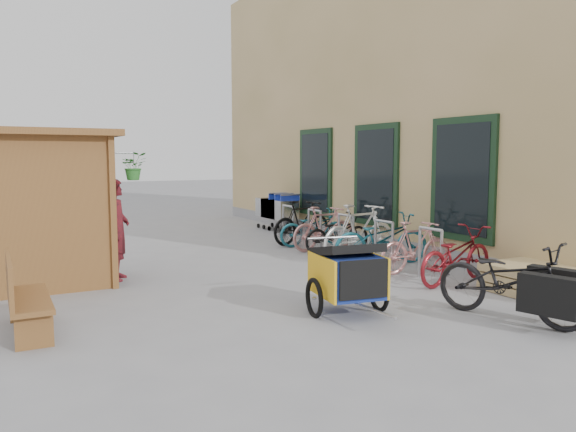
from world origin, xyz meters
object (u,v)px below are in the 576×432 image
kiosk (37,186)px  bench (22,295)px  bike_5 (324,228)px  bike_7 (302,222)px  bike_3 (360,232)px  bike_2 (381,238)px  child_trailer (347,272)px  bike_6 (314,228)px  bike_1 (416,247)px  bike_0 (456,255)px  bike_4 (337,233)px  cargo_bike (514,281)px  person_kiosk (117,230)px  pallet_stack (533,279)px  shopping_carts (277,208)px

kiosk → bench: 2.69m
bike_5 → bike_7: bearing=-5.1°
kiosk → bike_7: size_ratio=1.49×
bench → bike_3: bearing=19.0°
bike_2 → child_trailer: bearing=151.4°
bike_3 → bike_6: bike_3 is taller
bike_1 → bike_7: size_ratio=0.90×
bike_0 → bike_5: size_ratio=1.09×
bike_1 → bike_4: (-0.04, 2.37, -0.04)m
cargo_bike → bike_1: (0.90, 2.78, -0.04)m
person_kiosk → bike_5: bearing=-57.8°
bike_4 → bike_2: bearing=179.6°
bike_6 → person_kiosk: bearing=117.2°
child_trailer → bike_1: bearing=41.5°
bench → person_kiosk: size_ratio=0.86×
bike_6 → pallet_stack: bearing=-164.4°
bench → bike_2: bike_2 is taller
bench → bike_5: bearing=29.1°
shopping_carts → person_kiosk: (-5.13, -4.29, 0.22)m
bike_5 → bike_7: 1.00m
bike_0 → person_kiosk: bearing=49.0°
pallet_stack → kiosk: bearing=148.3°
bike_0 → bike_6: 4.28m
cargo_bike → bike_7: 6.56m
child_trailer → person_kiosk: 4.06m
cargo_bike → bike_4: cargo_bike is taller
bike_1 → bike_6: bike_1 is taller
bike_7 → bike_0: bearing=169.1°
shopping_carts → bike_6: shopping_carts is taller
child_trailer → bike_0: size_ratio=0.97×
shopping_carts → bike_2: (-0.51, -5.25, -0.12)m
bike_7 → bike_2: bearing=169.8°
person_kiosk → bike_6: person_kiosk is taller
shopping_carts → bike_2: shopping_carts is taller
kiosk → person_kiosk: size_ratio=1.52×
bench → bike_1: bearing=5.6°
cargo_bike → bike_4: size_ratio=1.27×
cargo_bike → bike_6: size_ratio=1.25×
person_kiosk → bike_4: 4.64m
cargo_bike → bike_5: size_ratio=1.26×
shopping_carts → bike_6: size_ratio=1.00×
bike_4 → person_kiosk: bearing=94.6°
bike_0 → bike_6: (-0.03, 4.28, -0.03)m
cargo_bike → pallet_stack: bearing=14.0°
person_kiosk → bike_7: size_ratio=0.98×
bike_1 → bike_2: bike_2 is taller
bike_1 → bike_2: bearing=1.5°
bike_2 → bike_4: size_ratio=1.16×
shopping_carts → kiosk: bearing=-145.7°
bike_0 → bike_4: (-0.03, 3.33, -0.04)m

